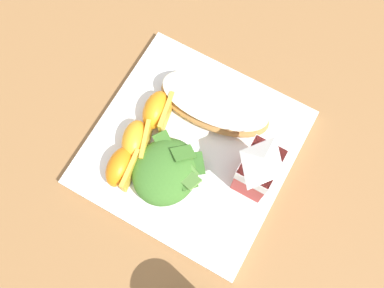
{
  "coord_description": "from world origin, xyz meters",
  "views": [
    {
      "loc": [
        0.17,
        0.09,
        0.63
      ],
      "look_at": [
        0.0,
        0.0,
        0.03
      ],
      "focal_mm": 41.03,
      "sensor_mm": 36.0,
      "label": 1
    }
  ],
  "objects_px": {
    "cheesy_pizza_bread": "(216,104)",
    "milk_carton": "(258,169)",
    "orange_wedge_middle": "(136,141)",
    "orange_wedge_front": "(157,110)",
    "orange_wedge_rear": "(122,167)",
    "white_plate": "(192,148)",
    "green_salad_pile": "(166,171)"
  },
  "relations": [
    {
      "from": "milk_carton",
      "to": "orange_wedge_middle",
      "type": "bearing_deg",
      "value": -78.16
    },
    {
      "from": "orange_wedge_front",
      "to": "orange_wedge_middle",
      "type": "relative_size",
      "value": 0.96
    },
    {
      "from": "orange_wedge_front",
      "to": "orange_wedge_middle",
      "type": "height_order",
      "value": "same"
    },
    {
      "from": "green_salad_pile",
      "to": "orange_wedge_front",
      "type": "bearing_deg",
      "value": -141.71
    },
    {
      "from": "white_plate",
      "to": "orange_wedge_rear",
      "type": "relative_size",
      "value": 4.36
    },
    {
      "from": "green_salad_pile",
      "to": "orange_wedge_front",
      "type": "relative_size",
      "value": 1.55
    },
    {
      "from": "white_plate",
      "to": "milk_carton",
      "type": "distance_m",
      "value": 0.12
    },
    {
      "from": "cheesy_pizza_bread",
      "to": "milk_carton",
      "type": "xyz_separation_m",
      "value": [
        0.07,
        0.1,
        0.04
      ]
    },
    {
      "from": "white_plate",
      "to": "green_salad_pile",
      "type": "relative_size",
      "value": 2.75
    },
    {
      "from": "white_plate",
      "to": "orange_wedge_middle",
      "type": "distance_m",
      "value": 0.08
    },
    {
      "from": "cheesy_pizza_bread",
      "to": "orange_wedge_front",
      "type": "distance_m",
      "value": 0.09
    },
    {
      "from": "white_plate",
      "to": "orange_wedge_middle",
      "type": "height_order",
      "value": "orange_wedge_middle"
    },
    {
      "from": "orange_wedge_middle",
      "to": "orange_wedge_rear",
      "type": "bearing_deg",
      "value": 3.85
    },
    {
      "from": "white_plate",
      "to": "cheesy_pizza_bread",
      "type": "bearing_deg",
      "value": 178.06
    },
    {
      "from": "green_salad_pile",
      "to": "orange_wedge_front",
      "type": "xyz_separation_m",
      "value": [
        -0.07,
        -0.06,
        -0.0
      ]
    },
    {
      "from": "green_salad_pile",
      "to": "milk_carton",
      "type": "bearing_deg",
      "value": 116.11
    },
    {
      "from": "orange_wedge_front",
      "to": "white_plate",
      "type": "bearing_deg",
      "value": 75.64
    },
    {
      "from": "milk_carton",
      "to": "green_salad_pile",
      "type": "bearing_deg",
      "value": -63.89
    },
    {
      "from": "cheesy_pizza_bread",
      "to": "orange_wedge_front",
      "type": "bearing_deg",
      "value": -54.11
    },
    {
      "from": "orange_wedge_rear",
      "to": "green_salad_pile",
      "type": "bearing_deg",
      "value": 113.54
    },
    {
      "from": "cheesy_pizza_bread",
      "to": "green_salad_pile",
      "type": "bearing_deg",
      "value": -5.8
    },
    {
      "from": "milk_carton",
      "to": "orange_wedge_middle",
      "type": "distance_m",
      "value": 0.18
    },
    {
      "from": "milk_carton",
      "to": "orange_wedge_rear",
      "type": "relative_size",
      "value": 1.71
    },
    {
      "from": "green_salad_pile",
      "to": "orange_wedge_rear",
      "type": "height_order",
      "value": "green_salad_pile"
    },
    {
      "from": "white_plate",
      "to": "milk_carton",
      "type": "bearing_deg",
      "value": 89.11
    },
    {
      "from": "white_plate",
      "to": "orange_wedge_rear",
      "type": "distance_m",
      "value": 0.11
    },
    {
      "from": "green_salad_pile",
      "to": "orange_wedge_front",
      "type": "height_order",
      "value": "green_salad_pile"
    },
    {
      "from": "cheesy_pizza_bread",
      "to": "orange_wedge_rear",
      "type": "height_order",
      "value": "orange_wedge_rear"
    },
    {
      "from": "white_plate",
      "to": "orange_wedge_front",
      "type": "relative_size",
      "value": 4.26
    },
    {
      "from": "orange_wedge_front",
      "to": "orange_wedge_rear",
      "type": "distance_m",
      "value": 0.1
    },
    {
      "from": "white_plate",
      "to": "orange_wedge_middle",
      "type": "bearing_deg",
      "value": -62.16
    },
    {
      "from": "white_plate",
      "to": "cheesy_pizza_bread",
      "type": "relative_size",
      "value": 1.59
    }
  ]
}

